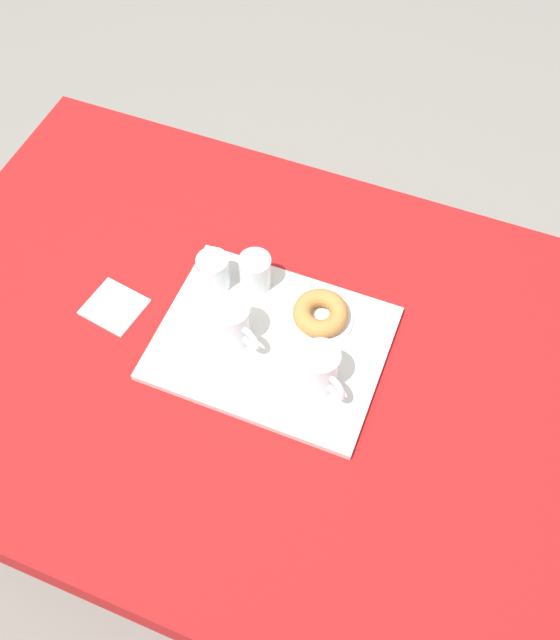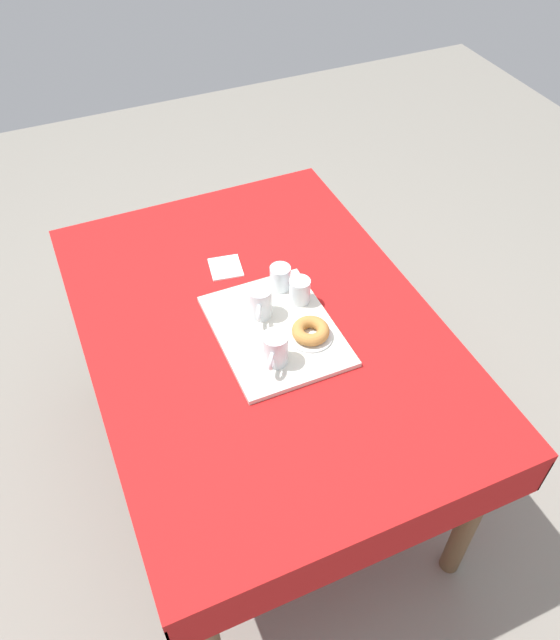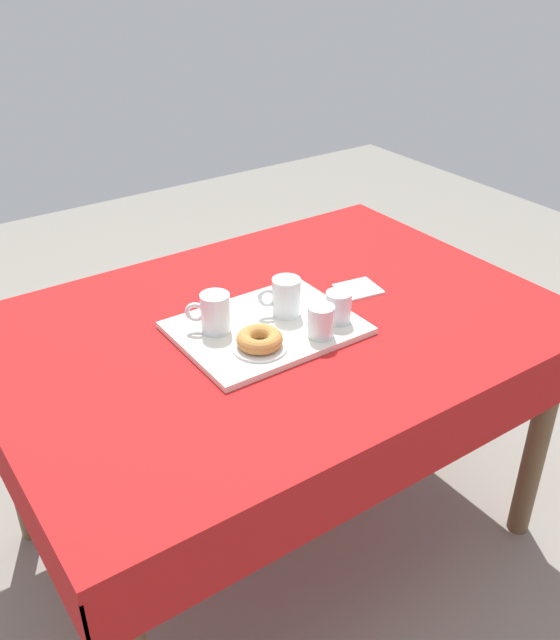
{
  "view_description": "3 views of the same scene",
  "coord_description": "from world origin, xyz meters",
  "px_view_note": "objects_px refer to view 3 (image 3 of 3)",
  "views": [
    {
      "loc": [
        0.31,
        -0.6,
        1.93
      ],
      "look_at": [
        0.05,
        0.06,
        0.79
      ],
      "focal_mm": 38.79,
      "sensor_mm": 36.0,
      "label": 1
    },
    {
      "loc": [
        1.22,
        -0.47,
        2.11
      ],
      "look_at": [
        0.04,
        0.04,
        0.8
      ],
      "focal_mm": 35.29,
      "sensor_mm": 36.0,
      "label": 2
    },
    {
      "loc": [
        0.86,
        1.27,
        1.65
      ],
      "look_at": [
        0.03,
        0.06,
        0.79
      ],
      "focal_mm": 39.04,
      "sensor_mm": 36.0,
      "label": 3
    }
  ],
  "objects_px": {
    "water_glass_near": "(321,323)",
    "water_glass_far": "(338,309)",
    "donut_plate_left": "(260,347)",
    "sugar_donut_left": "(260,339)",
    "serving_tray": "(266,328)",
    "tea_mug_right": "(215,314)",
    "paper_napkin": "(358,289)",
    "tea_mug_left": "(286,298)",
    "dining_table": "(276,352)"
  },
  "relations": [
    {
      "from": "water_glass_near",
      "to": "water_glass_far",
      "type": "height_order",
      "value": "same"
    },
    {
      "from": "donut_plate_left",
      "to": "sugar_donut_left",
      "type": "relative_size",
      "value": 1.19
    },
    {
      "from": "serving_tray",
      "to": "donut_plate_left",
      "type": "xyz_separation_m",
      "value": [
        0.07,
        0.08,
        0.01
      ]
    },
    {
      "from": "tea_mug_right",
      "to": "water_glass_near",
      "type": "relative_size",
      "value": 1.26
    },
    {
      "from": "paper_napkin",
      "to": "tea_mug_left",
      "type": "bearing_deg",
      "value": 3.95
    },
    {
      "from": "water_glass_far",
      "to": "paper_napkin",
      "type": "height_order",
      "value": "water_glass_far"
    },
    {
      "from": "serving_tray",
      "to": "water_glass_far",
      "type": "xyz_separation_m",
      "value": [
        -0.16,
        0.08,
        0.04
      ]
    },
    {
      "from": "serving_tray",
      "to": "water_glass_near",
      "type": "relative_size",
      "value": 5.49
    },
    {
      "from": "dining_table",
      "to": "tea_mug_left",
      "type": "bearing_deg",
      "value": 158.8
    },
    {
      "from": "tea_mug_right",
      "to": "sugar_donut_left",
      "type": "bearing_deg",
      "value": 108.84
    },
    {
      "from": "water_glass_far",
      "to": "sugar_donut_left",
      "type": "xyz_separation_m",
      "value": [
        0.23,
        -0.0,
        -0.01
      ]
    },
    {
      "from": "serving_tray",
      "to": "tea_mug_left",
      "type": "bearing_deg",
      "value": -165.65
    },
    {
      "from": "donut_plate_left",
      "to": "sugar_donut_left",
      "type": "xyz_separation_m",
      "value": [
        0.0,
        0.0,
        0.02
      ]
    },
    {
      "from": "serving_tray",
      "to": "water_glass_far",
      "type": "distance_m",
      "value": 0.19
    },
    {
      "from": "tea_mug_left",
      "to": "donut_plate_left",
      "type": "height_order",
      "value": "tea_mug_left"
    },
    {
      "from": "tea_mug_right",
      "to": "water_glass_far",
      "type": "bearing_deg",
      "value": 153.9
    },
    {
      "from": "serving_tray",
      "to": "sugar_donut_left",
      "type": "bearing_deg",
      "value": 48.3
    },
    {
      "from": "water_glass_far",
      "to": "sugar_donut_left",
      "type": "bearing_deg",
      "value": -1.18
    },
    {
      "from": "donut_plate_left",
      "to": "tea_mug_right",
      "type": "bearing_deg",
      "value": -71.16
    },
    {
      "from": "serving_tray",
      "to": "tea_mug_left",
      "type": "xyz_separation_m",
      "value": [
        -0.07,
        -0.02,
        0.05
      ]
    },
    {
      "from": "serving_tray",
      "to": "water_glass_near",
      "type": "bearing_deg",
      "value": 125.13
    },
    {
      "from": "sugar_donut_left",
      "to": "water_glass_far",
      "type": "bearing_deg",
      "value": 178.82
    },
    {
      "from": "tea_mug_left",
      "to": "sugar_donut_left",
      "type": "distance_m",
      "value": 0.17
    },
    {
      "from": "donut_plate_left",
      "to": "dining_table",
      "type": "bearing_deg",
      "value": -137.59
    },
    {
      "from": "paper_napkin",
      "to": "sugar_donut_left",
      "type": "bearing_deg",
      "value": 16.16
    },
    {
      "from": "dining_table",
      "to": "water_glass_far",
      "type": "relative_size",
      "value": 17.95
    },
    {
      "from": "serving_tray",
      "to": "sugar_donut_left",
      "type": "height_order",
      "value": "sugar_donut_left"
    },
    {
      "from": "donut_plate_left",
      "to": "paper_napkin",
      "type": "xyz_separation_m",
      "value": [
        -0.4,
        -0.12,
        -0.02
      ]
    },
    {
      "from": "tea_mug_left",
      "to": "tea_mug_right",
      "type": "relative_size",
      "value": 1.05
    },
    {
      "from": "tea_mug_left",
      "to": "tea_mug_right",
      "type": "height_order",
      "value": "same"
    },
    {
      "from": "dining_table",
      "to": "water_glass_near",
      "type": "distance_m",
      "value": 0.21
    },
    {
      "from": "tea_mug_right",
      "to": "paper_napkin",
      "type": "height_order",
      "value": "tea_mug_right"
    },
    {
      "from": "water_glass_near",
      "to": "donut_plate_left",
      "type": "distance_m",
      "value": 0.16
    },
    {
      "from": "dining_table",
      "to": "water_glass_near",
      "type": "bearing_deg",
      "value": 103.44
    },
    {
      "from": "dining_table",
      "to": "water_glass_far",
      "type": "bearing_deg",
      "value": 134.85
    },
    {
      "from": "serving_tray",
      "to": "tea_mug_left",
      "type": "relative_size",
      "value": 4.13
    },
    {
      "from": "tea_mug_left",
      "to": "paper_napkin",
      "type": "xyz_separation_m",
      "value": [
        -0.26,
        -0.02,
        -0.06
      ]
    },
    {
      "from": "tea_mug_right",
      "to": "sugar_donut_left",
      "type": "distance_m",
      "value": 0.14
    },
    {
      "from": "paper_napkin",
      "to": "tea_mug_right",
      "type": "bearing_deg",
      "value": -1.75
    },
    {
      "from": "water_glass_far",
      "to": "paper_napkin",
      "type": "xyz_separation_m",
      "value": [
        -0.17,
        -0.12,
        -0.05
      ]
    },
    {
      "from": "serving_tray",
      "to": "sugar_donut_left",
      "type": "xyz_separation_m",
      "value": [
        0.07,
        0.08,
        0.03
      ]
    },
    {
      "from": "tea_mug_left",
      "to": "donut_plate_left",
      "type": "xyz_separation_m",
      "value": [
        0.14,
        0.1,
        -0.04
      ]
    },
    {
      "from": "water_glass_near",
      "to": "donut_plate_left",
      "type": "relative_size",
      "value": 0.61
    },
    {
      "from": "tea_mug_right",
      "to": "water_glass_far",
      "type": "relative_size",
      "value": 1.26
    },
    {
      "from": "donut_plate_left",
      "to": "sugar_donut_left",
      "type": "distance_m",
      "value": 0.02
    },
    {
      "from": "dining_table",
      "to": "donut_plate_left",
      "type": "bearing_deg",
      "value": 42.41
    },
    {
      "from": "serving_tray",
      "to": "paper_napkin",
      "type": "xyz_separation_m",
      "value": [
        -0.33,
        -0.04,
        -0.0
      ]
    },
    {
      "from": "tea_mug_right",
      "to": "water_glass_far",
      "type": "height_order",
      "value": "tea_mug_right"
    },
    {
      "from": "tea_mug_left",
      "to": "sugar_donut_left",
      "type": "xyz_separation_m",
      "value": [
        0.14,
        0.1,
        -0.02
      ]
    },
    {
      "from": "water_glass_far",
      "to": "sugar_donut_left",
      "type": "relative_size",
      "value": 0.73
    }
  ]
}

